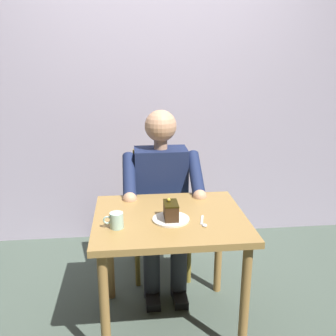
# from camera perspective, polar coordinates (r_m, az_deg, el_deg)

# --- Properties ---
(ground_plane) EXTENTS (14.00, 14.00, 0.00)m
(ground_plane) POSITION_cam_1_polar(r_m,az_deg,el_deg) (2.49, 0.26, -22.21)
(ground_plane) COLOR #455348
(cafe_rear_panel) EXTENTS (6.40, 0.12, 3.00)m
(cafe_rear_panel) POSITION_cam_1_polar(r_m,az_deg,el_deg) (3.18, -2.27, 15.57)
(cafe_rear_panel) COLOR #A99EB2
(cafe_rear_panel) RESTS_ON ground
(dining_table) EXTENTS (0.84, 0.71, 0.71)m
(dining_table) POSITION_cam_1_polar(r_m,az_deg,el_deg) (2.16, 0.28, -9.72)
(dining_table) COLOR olive
(dining_table) RESTS_ON ground
(chair) EXTENTS (0.42, 0.42, 0.90)m
(chair) POSITION_cam_1_polar(r_m,az_deg,el_deg) (2.81, -1.22, -5.69)
(chair) COLOR olive
(chair) RESTS_ON ground
(seated_person) EXTENTS (0.53, 0.58, 1.22)m
(seated_person) POSITION_cam_1_polar(r_m,az_deg,el_deg) (2.60, -0.92, -4.20)
(seated_person) COLOR #182244
(seated_person) RESTS_ON ground
(dessert_plate) EXTENTS (0.20, 0.20, 0.01)m
(dessert_plate) POSITION_cam_1_polar(r_m,az_deg,el_deg) (2.07, 0.46, -7.73)
(dessert_plate) COLOR silver
(dessert_plate) RESTS_ON dining_table
(cake_slice) EXTENTS (0.07, 0.12, 0.11)m
(cake_slice) POSITION_cam_1_polar(r_m,az_deg,el_deg) (2.05, 0.46, -6.42)
(cake_slice) COLOR #382414
(cake_slice) RESTS_ON dessert_plate
(coffee_cup) EXTENTS (0.11, 0.07, 0.08)m
(coffee_cup) POSITION_cam_1_polar(r_m,az_deg,el_deg) (1.99, -7.82, -7.79)
(coffee_cup) COLOR #A8CFBB
(coffee_cup) RESTS_ON dining_table
(dessert_spoon) EXTENTS (0.04, 0.14, 0.01)m
(dessert_spoon) POSITION_cam_1_polar(r_m,az_deg,el_deg) (2.04, 5.37, -8.22)
(dessert_spoon) COLOR silver
(dessert_spoon) RESTS_ON dining_table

